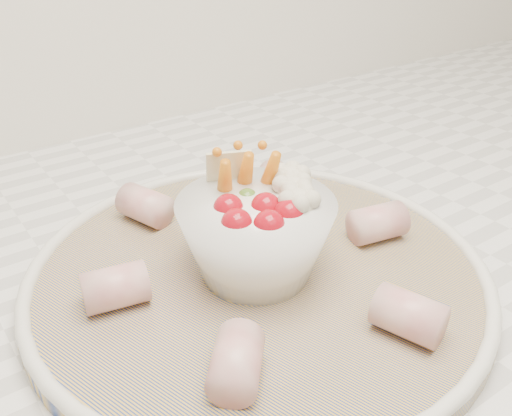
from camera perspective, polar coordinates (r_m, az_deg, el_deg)
serving_platter at (r=0.49m, az=0.19°, el=-6.46°), size 0.49×0.49×0.02m
veggie_bowl at (r=0.46m, az=0.14°, el=-2.50°), size 0.13×0.13×0.10m
cured_meat_rolls at (r=0.48m, az=0.19°, el=-4.46°), size 0.29×0.31×0.03m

